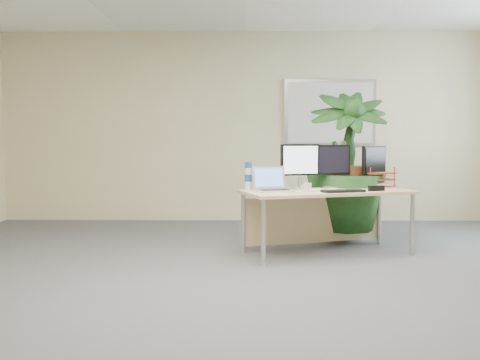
{
  "coord_description": "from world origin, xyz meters",
  "views": [
    {
      "loc": [
        0.01,
        -3.69,
        1.14
      ],
      "look_at": [
        -0.04,
        0.35,
        0.85
      ],
      "focal_mm": 40.0,
      "sensor_mm": 36.0,
      "label": 1
    }
  ],
  "objects_px": {
    "monitor_right": "(332,163)",
    "laptop": "(272,185)",
    "monitor_left": "(300,163)",
    "desk": "(323,203)",
    "floor_plant": "(346,176)"
  },
  "relations": [
    {
      "from": "monitor_right",
      "to": "laptop",
      "type": "height_order",
      "value": "monitor_right"
    },
    {
      "from": "desk",
      "to": "monitor_left",
      "type": "relative_size",
      "value": 3.93
    },
    {
      "from": "desk",
      "to": "monitor_right",
      "type": "xyz_separation_m",
      "value": [
        0.12,
        0.22,
        0.4
      ]
    },
    {
      "from": "desk",
      "to": "laptop",
      "type": "relative_size",
      "value": 4.39
    },
    {
      "from": "laptop",
      "to": "floor_plant",
      "type": "bearing_deg",
      "value": 38.53
    },
    {
      "from": "monitor_right",
      "to": "laptop",
      "type": "bearing_deg",
      "value": -149.29
    },
    {
      "from": "laptop",
      "to": "monitor_left",
      "type": "bearing_deg",
      "value": 37.66
    },
    {
      "from": "desk",
      "to": "floor_plant",
      "type": "xyz_separation_m",
      "value": [
        0.33,
        0.52,
        0.24
      ]
    },
    {
      "from": "floor_plant",
      "to": "monitor_right",
      "type": "bearing_deg",
      "value": -124.89
    },
    {
      "from": "desk",
      "to": "monitor_left",
      "type": "height_order",
      "value": "monitor_left"
    },
    {
      "from": "floor_plant",
      "to": "laptop",
      "type": "height_order",
      "value": "floor_plant"
    },
    {
      "from": "monitor_left",
      "to": "monitor_right",
      "type": "distance_m",
      "value": 0.39
    },
    {
      "from": "desk",
      "to": "floor_plant",
      "type": "height_order",
      "value": "floor_plant"
    },
    {
      "from": "monitor_left",
      "to": "monitor_right",
      "type": "bearing_deg",
      "value": 23.99
    },
    {
      "from": "monitor_right",
      "to": "floor_plant",
      "type": "bearing_deg",
      "value": 55.11
    }
  ]
}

